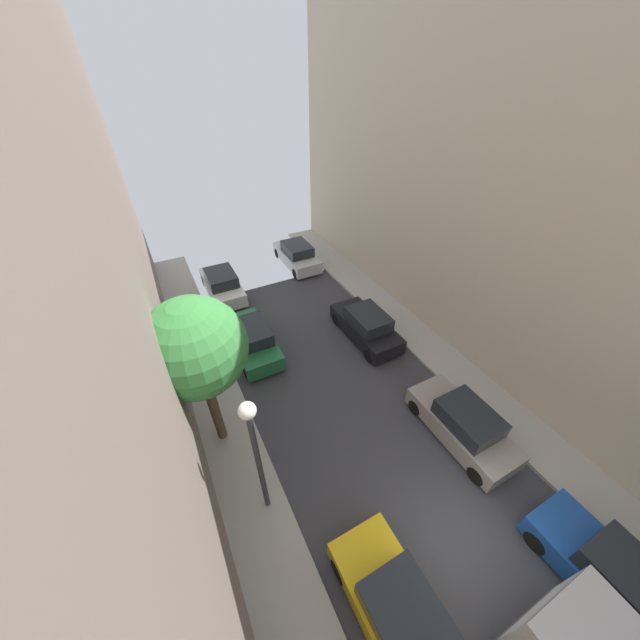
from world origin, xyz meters
TOP-DOWN VIEW (x-y plane):
  - ground at (0.00, 0.00)m, footprint 32.00×32.00m
  - sidewalk_right at (5.00, 0.00)m, footprint 2.00×44.00m
  - parked_car_left_1 at (-2.70, -0.55)m, footprint 1.78×4.20m
  - parked_car_left_2 at (-2.70, 10.76)m, footprint 1.78×4.20m
  - parked_car_left_3 at (-2.70, 16.19)m, footprint 1.78×4.20m
  - parked_car_right_1 at (2.70, -2.58)m, footprint 1.78×4.20m
  - parked_car_right_2 at (2.70, 2.71)m, footprint 1.78×4.20m
  - parked_car_right_3 at (2.70, 9.08)m, footprint 1.78×4.20m
  - parked_car_right_4 at (2.70, 17.47)m, footprint 1.78×4.20m
  - street_tree_0 at (-5.24, 6.74)m, footprint 3.11×3.11m
  - lamp_post at (-4.60, 3.67)m, footprint 0.44×0.44m

SIDE VIEW (x-z plane):
  - ground at x=0.00m, z-range 0.00..0.00m
  - sidewalk_right at x=5.00m, z-range 0.00..0.15m
  - parked_car_left_1 at x=-2.70m, z-range -0.06..1.50m
  - parked_car_left_2 at x=-2.70m, z-range -0.06..1.50m
  - parked_car_left_3 at x=-2.70m, z-range -0.06..1.50m
  - parked_car_right_1 at x=2.70m, z-range -0.06..1.50m
  - parked_car_right_2 at x=2.70m, z-range -0.06..1.50m
  - parked_car_right_3 at x=2.70m, z-range -0.06..1.50m
  - parked_car_right_4 at x=2.70m, z-range -0.06..1.50m
  - lamp_post at x=-4.60m, z-range 0.99..6.05m
  - street_tree_0 at x=-5.24m, z-range 1.60..7.68m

